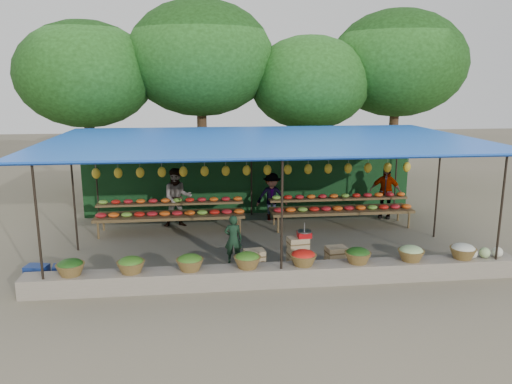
{
  "coord_description": "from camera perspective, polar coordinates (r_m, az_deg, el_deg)",
  "views": [
    {
      "loc": [
        -1.67,
        -12.62,
        4.25
      ],
      "look_at": [
        -0.17,
        0.2,
        1.37
      ],
      "focal_mm": 35.0,
      "sensor_mm": 36.0,
      "label": 1
    }
  ],
  "objects": [
    {
      "name": "produce_baskets",
      "position": [
        10.66,
        2.24,
        -7.66
      ],
      "size": [
        8.98,
        0.58,
        0.34
      ],
      "color": "brown",
      "rests_on": "stone_curb"
    },
    {
      "name": "weighing_scale",
      "position": [
        11.42,
        5.55,
        -4.77
      ],
      "size": [
        0.32,
        0.32,
        0.34
      ],
      "color": "#B00E11",
      "rests_on": "crate_counter"
    },
    {
      "name": "tree_row",
      "position": [
        18.84,
        -0.06,
        13.98
      ],
      "size": [
        16.51,
        5.5,
        7.12
      ],
      "color": "#382214",
      "rests_on": "ground"
    },
    {
      "name": "blue_crate_front",
      "position": [
        11.94,
        -21.06,
        -8.41
      ],
      "size": [
        0.52,
        0.4,
        0.28
      ],
      "primitive_type": "cube",
      "rotation": [
        0.0,
        0.0,
        0.14
      ],
      "color": "navy",
      "rests_on": "ground"
    },
    {
      "name": "fruit_table_right",
      "position": [
        15.03,
        9.68,
        -1.61
      ],
      "size": [
        4.21,
        0.95,
        0.93
      ],
      "color": "#4A371D",
      "rests_on": "ground"
    },
    {
      "name": "crate_counter",
      "position": [
        11.56,
        4.66,
        -7.37
      ],
      "size": [
        2.39,
        0.4,
        0.77
      ],
      "color": "#9D8359",
      "rests_on": "ground"
    },
    {
      "name": "blue_crate_back",
      "position": [
        12.14,
        -23.76,
        -8.32
      ],
      "size": [
        0.53,
        0.43,
        0.28
      ],
      "primitive_type": "cube",
      "rotation": [
        0.0,
        0.0,
        -0.2
      ],
      "color": "navy",
      "rests_on": "ground"
    },
    {
      "name": "stall_canopy",
      "position": [
        12.89,
        0.83,
        5.6
      ],
      "size": [
        10.8,
        6.6,
        2.82
      ],
      "color": "black",
      "rests_on": "ground"
    },
    {
      "name": "customer_mid",
      "position": [
        15.46,
        1.82,
        -0.53
      ],
      "size": [
        0.96,
        0.55,
        1.48
      ],
      "primitive_type": "imported",
      "rotation": [
        0.0,
        0.0,
        0.0
      ],
      "color": "slate",
      "rests_on": "ground"
    },
    {
      "name": "fruit_table_left",
      "position": [
        14.46,
        -9.72,
        -2.18
      ],
      "size": [
        4.21,
        0.95,
        0.93
      ],
      "color": "#4A371D",
      "rests_on": "ground"
    },
    {
      "name": "ground",
      "position": [
        13.42,
        0.82,
        -5.86
      ],
      "size": [
        60.0,
        60.0,
        0.0
      ],
      "primitive_type": "plane",
      "color": "#68624D",
      "rests_on": "ground"
    },
    {
      "name": "customer_right",
      "position": [
        16.2,
        14.56,
        0.0
      ],
      "size": [
        1.05,
        0.82,
        1.66
      ],
      "primitive_type": "imported",
      "rotation": [
        0.0,
        0.0,
        -0.49
      ],
      "color": "slate",
      "rests_on": "ground"
    },
    {
      "name": "netting_backdrop",
      "position": [
        16.14,
        -0.62,
        1.89
      ],
      "size": [
        10.6,
        0.06,
        2.5
      ],
      "primitive_type": "cube",
      "color": "#17421B",
      "rests_on": "ground"
    },
    {
      "name": "vendor_seated",
      "position": [
        11.86,
        -2.62,
        -5.4
      ],
      "size": [
        0.47,
        0.35,
        1.18
      ],
      "primitive_type": "imported",
      "rotation": [
        0.0,
        0.0,
        2.98
      ],
      "color": "#17321E",
      "rests_on": "ground"
    },
    {
      "name": "customer_left",
      "position": [
        14.88,
        -8.96,
        -0.65
      ],
      "size": [
        0.91,
        0.74,
        1.76
      ],
      "primitive_type": "imported",
      "rotation": [
        0.0,
        0.0,
        0.09
      ],
      "color": "slate",
      "rests_on": "ground"
    },
    {
      "name": "stone_curb",
      "position": [
        10.8,
        2.76,
        -9.45
      ],
      "size": [
        10.6,
        0.55,
        0.4
      ],
      "primitive_type": "cube",
      "color": "#746C5C",
      "rests_on": "ground"
    }
  ]
}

